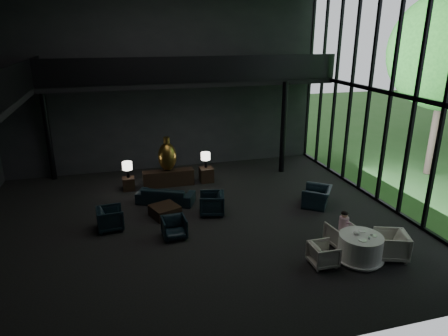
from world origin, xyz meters
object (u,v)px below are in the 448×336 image
object	(u,v)px
table_lamp_right	(206,157)
dining_chair_west	(323,254)
side_table_right	(206,175)
dining_chair_north	(341,234)
coffee_table	(165,211)
lounge_armchair_west	(110,217)
lounge_armchair_south	(174,227)
dining_table	(360,249)
console	(169,178)
table_lamp_left	(127,166)
side_table_left	(129,184)
dining_chair_east	(391,243)
window_armchair	(317,194)
lounge_armchair_east	(212,201)
bronze_urn	(167,156)
child	(344,220)
sofa	(165,193)

from	to	relation	value
table_lamp_right	dining_chair_west	bearing A→B (deg)	-77.32
side_table_right	dining_chair_north	bearing A→B (deg)	-66.86
coffee_table	side_table_right	bearing A→B (deg)	53.56
lounge_armchair_west	dining_chair_west	size ratio (longest dim) A/B	1.32
lounge_armchair_south	dining_table	world-z (taller)	dining_table
console	table_lamp_left	distance (m)	1.73
side_table_left	side_table_right	size ratio (longest dim) A/B	0.86
table_lamp_left	dining_chair_east	size ratio (longest dim) A/B	0.69
side_table_left	coffee_table	bearing A→B (deg)	-69.08
window_armchair	lounge_armchair_east	bearing A→B (deg)	-59.11
console	side_table_left	bearing A→B (deg)	-179.13
side_table_left	dining_table	distance (m)	9.15
side_table_right	lounge_armchair_south	world-z (taller)	lounge_armchair_south
table_lamp_right	lounge_armchair_west	world-z (taller)	table_lamp_right
bronze_urn	lounge_armchair_east	distance (m)	3.39
console	lounge_armchair_south	xyz separation A→B (m)	(-0.44, -4.39, 0.02)
dining_table	table_lamp_right	bearing A→B (deg)	110.59
dining_table	child	bearing A→B (deg)	86.98
table_lamp_left	lounge_armchair_east	distance (m)	4.10
console	side_table_right	bearing A→B (deg)	1.90
side_table_left	lounge_armchair_east	size ratio (longest dim) A/B	0.55
console	table_lamp_left	world-z (taller)	table_lamp_left
lounge_armchair_west	lounge_armchair_south	distance (m)	2.18
table_lamp_left	coffee_table	world-z (taller)	table_lamp_left
bronze_urn	dining_chair_east	world-z (taller)	bronze_urn
lounge_armchair_east	coffee_table	size ratio (longest dim) A/B	1.08
lounge_armchair_south	coffee_table	size ratio (longest dim) A/B	0.80
sofa	lounge_armchair_east	xyz separation A→B (m)	(1.42, -1.37, 0.06)
console	sofa	distance (m)	1.74
coffee_table	table_lamp_left	bearing A→B (deg)	110.72
dining_chair_west	bronze_urn	bearing A→B (deg)	24.86
side_table_left	sofa	bearing A→B (deg)	-53.22
lounge_armchair_east	dining_chair_east	distance (m)	5.80
window_armchair	child	world-z (taller)	child
table_lamp_left	dining_chair_east	xyz separation A→B (m)	(6.80, -7.14, -0.51)
bronze_urn	side_table_left	world-z (taller)	bronze_urn
lounge_armchair_east	dining_table	bearing A→B (deg)	53.02
dining_chair_north	child	distance (m)	0.41
console	dining_chair_north	bearing A→B (deg)	-55.31
lounge_armchair_east	dining_chair_east	size ratio (longest dim) A/B	1.01
console	table_lamp_right	distance (m)	1.77
lounge_armchair_east	dining_chair_west	size ratio (longest dim) A/B	1.44
side_table_left	dining_table	world-z (taller)	dining_table
coffee_table	dining_chair_east	xyz separation A→B (m)	(5.73, -4.30, 0.27)
bronze_urn	lounge_armchair_south	size ratio (longest dim) A/B	1.99
side_table_left	window_armchair	size ratio (longest dim) A/B	0.47
bronze_urn	table_lamp_right	distance (m)	1.61
side_table_right	dining_chair_east	distance (m)	8.04
bronze_urn	dining_chair_north	xyz separation A→B (m)	(4.24, -6.18, -0.88)
window_armchair	dining_chair_north	world-z (taller)	window_armchair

